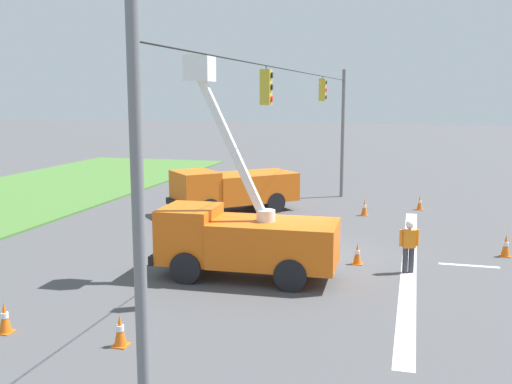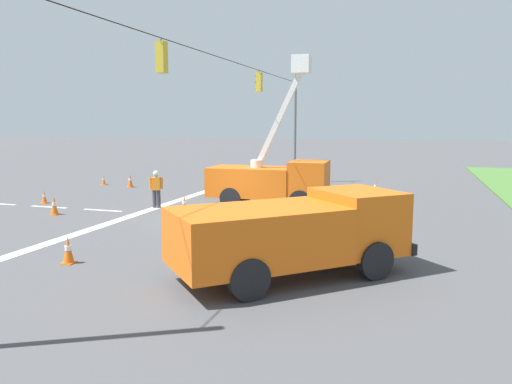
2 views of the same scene
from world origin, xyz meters
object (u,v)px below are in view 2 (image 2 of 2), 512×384
road_worker (156,187)px  traffic_cone_mid_left (320,185)px  traffic_cone_foreground_right (68,250)px  traffic_cone_lane_edge_a (104,180)px  traffic_cone_near_bucket (376,187)px  utility_truck_support_near (294,231)px  traffic_cone_foreground_left (130,181)px  traffic_cone_mid_right (54,205)px  utility_truck_bucket_lift (272,178)px  traffic_cone_far_left (44,197)px  traffic_cone_centre_line (184,204)px

road_worker → traffic_cone_mid_left: (-7.77, 6.42, -0.61)m
traffic_cone_foreground_right → traffic_cone_mid_left: bearing=166.0°
traffic_cone_foreground_right → traffic_cone_lane_edge_a: size_ratio=1.28×
road_worker → traffic_cone_near_bucket: 12.33m
utility_truck_support_near → traffic_cone_foreground_right: utility_truck_support_near is taller
traffic_cone_foreground_left → traffic_cone_near_bucket: size_ratio=1.04×
traffic_cone_foreground_right → traffic_cone_mid_right: traffic_cone_mid_right is taller
traffic_cone_foreground_left → traffic_cone_near_bucket: 14.91m
traffic_cone_lane_edge_a → utility_truck_support_near: bearing=46.9°
traffic_cone_foreground_left → traffic_cone_foreground_right: traffic_cone_foreground_left is taller
traffic_cone_mid_right → utility_truck_support_near: bearing=65.7°
utility_truck_bucket_lift → traffic_cone_foreground_left: 11.34m
utility_truck_support_near → traffic_cone_mid_right: size_ratio=7.60×
utility_truck_bucket_lift → traffic_cone_foreground_right: 11.48m
utility_truck_support_near → traffic_cone_mid_left: bearing=-172.2°
utility_truck_support_near → traffic_cone_foreground_right: bearing=-83.2°
traffic_cone_mid_right → traffic_cone_lane_edge_a: traffic_cone_mid_right is taller
utility_truck_bucket_lift → traffic_cone_far_left: bearing=-77.8°
traffic_cone_near_bucket → traffic_cone_lane_edge_a: 17.15m
traffic_cone_foreground_right → traffic_cone_far_left: bearing=-136.5°
road_worker → traffic_cone_lane_edge_a: 10.19m
road_worker → traffic_cone_mid_right: (2.95, -3.39, -0.59)m
traffic_cone_lane_edge_a → traffic_cone_centre_line: bearing=51.6°
traffic_cone_foreground_left → traffic_cone_lane_edge_a: bearing=-103.1°
traffic_cone_foreground_left → traffic_cone_mid_left: (-1.52, 11.70, -0.03)m
traffic_cone_mid_right → traffic_cone_far_left: (-2.44, -2.61, -0.10)m
utility_truck_bucket_lift → traffic_cone_foreground_left: size_ratio=8.47×
road_worker → traffic_cone_mid_left: size_ratio=2.28×
road_worker → traffic_cone_near_bucket: size_ratio=2.23×
utility_truck_bucket_lift → utility_truck_support_near: (10.28, 3.50, -0.19)m
traffic_cone_foreground_right → traffic_cone_lane_edge_a: bearing=-148.5°
utility_truck_bucket_lift → traffic_cone_far_left: size_ratio=11.01×
utility_truck_bucket_lift → traffic_cone_centre_line: utility_truck_bucket_lift is taller
utility_truck_bucket_lift → road_worker: utility_truck_bucket_lift is taller
road_worker → utility_truck_support_near: bearing=45.8°
road_worker → traffic_cone_mid_left: 10.10m
utility_truck_bucket_lift → traffic_cone_foreground_left: (-4.37, -10.42, -0.99)m
traffic_cone_foreground_right → traffic_cone_lane_edge_a: 18.70m
traffic_cone_mid_left → utility_truck_support_near: bearing=7.8°
utility_truck_support_near → traffic_cone_foreground_left: (-14.65, -13.92, -0.79)m
traffic_cone_near_bucket → traffic_cone_centre_line: 11.45m
traffic_cone_lane_edge_a → traffic_cone_far_left: 7.47m
utility_truck_bucket_lift → road_worker: size_ratio=3.97×
traffic_cone_mid_right → traffic_cone_near_bucket: 16.82m
traffic_cone_foreground_left → traffic_cone_far_left: traffic_cone_foreground_left is taller
traffic_cone_lane_edge_a → traffic_cone_mid_left: bearing=94.0°
traffic_cone_mid_right → traffic_cone_far_left: traffic_cone_mid_right is taller
utility_truck_support_near → traffic_cone_far_left: (-7.88, -14.65, -0.90)m
traffic_cone_mid_right → traffic_cone_centre_line: 5.64m
utility_truck_bucket_lift → traffic_cone_mid_right: (4.84, -8.53, -0.99)m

